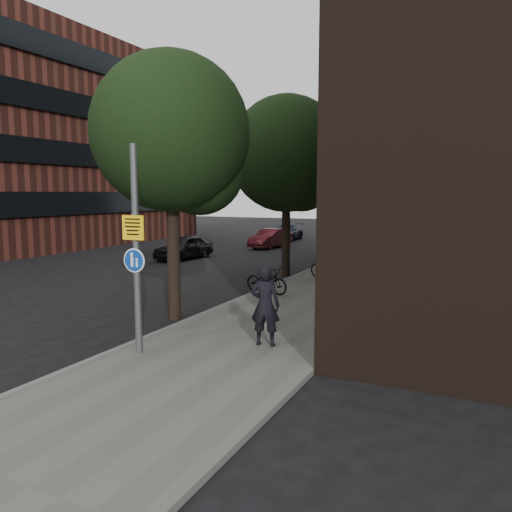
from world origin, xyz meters
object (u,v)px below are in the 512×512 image
Objects in this scene: signpost at (136,250)px; parked_bike_facade_near at (356,298)px; parked_car_near at (184,247)px; pedestrian at (265,305)px.

parked_bike_facade_near is (3.34, 5.90, -1.88)m from signpost.
pedestrian is at bearing -44.29° from parked_car_near.
pedestrian reaches higher than parked_bike_facade_near.
parked_bike_facade_near is at bearing -30.35° from parked_car_near.
pedestrian is at bearing 32.50° from signpost.
signpost is 2.41× the size of pedestrian.
parked_car_near is (-8.45, 14.43, -1.76)m from signpost.
parked_bike_facade_near is 0.41× the size of parked_car_near.
parked_bike_facade_near is at bearing -115.04° from pedestrian.
signpost reaches higher than pedestrian.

